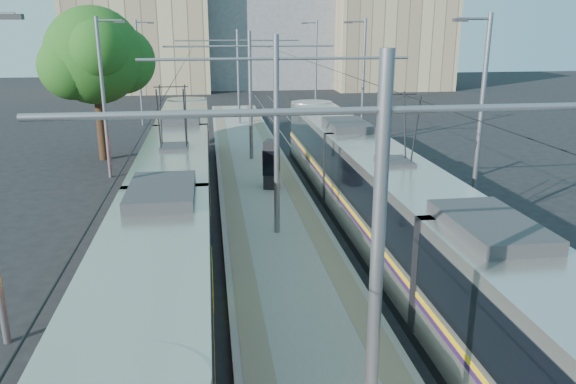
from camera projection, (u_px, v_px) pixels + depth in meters
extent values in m
plane|color=black|center=(319.00, 364.00, 13.07)|extent=(160.00, 160.00, 0.00)
cube|color=gray|center=(256.00, 174.00, 29.16)|extent=(4.00, 50.00, 0.30)
cube|color=gray|center=(228.00, 172.00, 28.92)|extent=(0.70, 50.00, 0.01)
cube|color=gray|center=(284.00, 170.00, 29.31)|extent=(0.70, 50.00, 0.01)
cube|color=gray|center=(172.00, 180.00, 28.62)|extent=(0.07, 70.00, 0.03)
cube|color=gray|center=(200.00, 179.00, 28.81)|extent=(0.07, 70.00, 0.03)
cube|color=gray|center=(311.00, 175.00, 29.58)|extent=(0.07, 70.00, 0.03)
cube|color=gray|center=(337.00, 174.00, 29.77)|extent=(0.07, 70.00, 0.03)
cube|color=black|center=(179.00, 228.00, 21.22)|extent=(2.30, 29.90, 0.40)
cube|color=#B5B2A6|center=(177.00, 187.00, 20.75)|extent=(2.40, 28.30, 2.90)
cube|color=black|center=(176.00, 173.00, 20.61)|extent=(2.43, 28.30, 1.30)
cube|color=yellow|center=(177.00, 197.00, 20.86)|extent=(2.43, 28.30, 0.12)
cube|color=#AA0916|center=(178.00, 210.00, 21.00)|extent=(2.42, 28.30, 1.10)
cube|color=#2D2D30|center=(174.00, 144.00, 20.29)|extent=(1.68, 3.00, 0.30)
cube|color=black|center=(390.00, 251.00, 19.07)|extent=(2.30, 31.60, 0.40)
cube|color=beige|center=(392.00, 205.00, 18.60)|extent=(2.40, 30.00, 2.90)
cube|color=black|center=(393.00, 191.00, 18.46)|extent=(2.43, 30.00, 1.30)
cube|color=yellow|center=(392.00, 217.00, 18.71)|extent=(2.43, 30.00, 0.12)
cube|color=#2E1447|center=(391.00, 221.00, 18.75)|extent=(2.43, 30.00, 0.10)
cube|color=#2D2D30|center=(395.00, 158.00, 18.14)|extent=(1.68, 3.00, 0.30)
cylinder|color=slate|center=(375.00, 295.00, 8.19)|extent=(0.20, 0.20, 7.00)
cylinder|color=slate|center=(385.00, 110.00, 7.42)|extent=(9.20, 0.10, 0.10)
cylinder|color=slate|center=(277.00, 138.00, 19.57)|extent=(0.20, 0.20, 7.00)
cylinder|color=slate|center=(276.00, 59.00, 18.80)|extent=(9.20, 0.10, 0.10)
cylinder|color=slate|center=(250.00, 97.00, 30.96)|extent=(0.20, 0.20, 7.00)
cylinder|color=slate|center=(249.00, 46.00, 30.19)|extent=(9.20, 0.10, 0.10)
cylinder|color=slate|center=(238.00, 77.00, 42.35)|extent=(0.20, 0.20, 7.00)
cylinder|color=slate|center=(237.00, 40.00, 41.58)|extent=(9.20, 0.10, 0.10)
cylinder|color=black|center=(180.00, 69.00, 27.13)|extent=(0.02, 70.00, 0.02)
cylinder|color=black|center=(326.00, 67.00, 28.10)|extent=(0.02, 70.00, 0.02)
cube|color=#2D2D30|center=(10.00, 17.00, 11.90)|extent=(0.50, 0.22, 0.12)
cylinder|color=slate|center=(104.00, 100.00, 28.00)|extent=(0.18, 0.18, 8.00)
cube|color=#2D2D30|center=(120.00, 22.00, 27.08)|extent=(0.50, 0.22, 0.12)
cylinder|color=slate|center=(139.00, 74.00, 43.19)|extent=(0.18, 0.18, 8.00)
cube|color=#2D2D30|center=(151.00, 23.00, 42.26)|extent=(0.50, 0.22, 0.12)
cylinder|color=slate|center=(480.00, 127.00, 20.52)|extent=(0.18, 0.18, 8.00)
cube|color=#2D2D30|center=(460.00, 20.00, 19.30)|extent=(0.50, 0.22, 0.12)
cylinder|color=slate|center=(363.00, 84.00, 35.71)|extent=(0.18, 0.18, 8.00)
cube|color=#2D2D30|center=(348.00, 22.00, 34.49)|extent=(0.50, 0.22, 0.12)
cylinder|color=slate|center=(316.00, 66.00, 50.89)|extent=(0.18, 0.18, 8.00)
cube|color=#2D2D30|center=(305.00, 23.00, 49.67)|extent=(0.50, 0.22, 0.12)
cube|color=black|center=(271.00, 164.00, 25.95)|extent=(0.85, 1.10, 2.21)
cube|color=black|center=(271.00, 161.00, 25.91)|extent=(0.90, 1.15, 1.16)
cylinder|color=#382314|center=(101.00, 129.00, 32.48)|extent=(0.49, 0.49, 3.60)
sphere|color=#1C4112|center=(94.00, 55.00, 31.29)|extent=(5.40, 5.40, 5.40)
sphere|color=#1C4112|center=(122.00, 61.00, 32.42)|extent=(3.82, 3.82, 3.82)
cube|color=tan|center=(141.00, 34.00, 66.79)|extent=(16.00, 12.00, 13.14)
cube|color=gray|center=(270.00, 31.00, 72.65)|extent=(18.00, 14.00, 13.73)
cube|color=tan|center=(389.00, 38.00, 69.06)|extent=(14.00, 10.00, 12.15)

